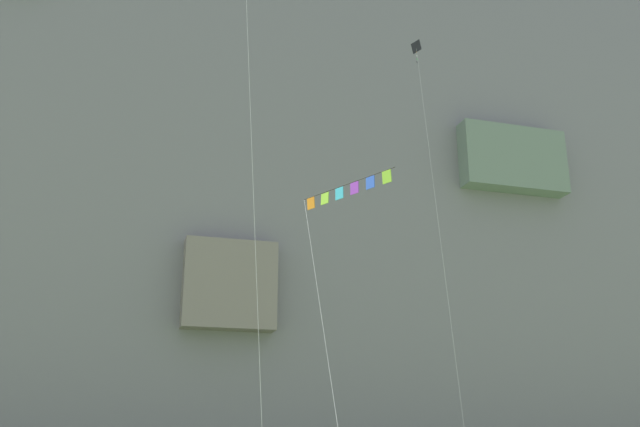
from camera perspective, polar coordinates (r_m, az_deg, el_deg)
name	(u,v)px	position (r m, az deg, el deg)	size (l,w,h in m)	color
cliff_face	(221,138)	(82.14, -8.09, 6.07)	(180.00, 22.99, 74.29)	gray
kite_diamond_high_left	(421,82)	(57.91, 8.19, 10.58)	(1.81, 3.24, 35.46)	black
kite_banner_far_left	(346,200)	(29.83, 2.14, 1.10)	(2.75, 7.58, 14.42)	black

